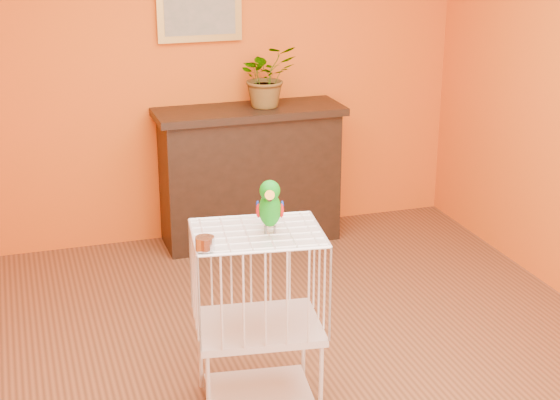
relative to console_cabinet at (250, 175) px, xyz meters
name	(u,v)px	position (x,y,z in m)	size (l,w,h in m)	color
ground	(298,375)	(-0.30, -2.01, -0.52)	(4.50, 4.50, 0.00)	brown
room_shell	(300,92)	(-0.30, -2.01, 1.07)	(4.50, 4.50, 4.50)	#E05A15
console_cabinet	(250,175)	(0.00, 0.00, 0.00)	(1.39, 0.50, 1.03)	black
potted_plant	(267,83)	(0.14, 0.00, 0.69)	(0.41, 0.46, 0.36)	#26722D
framed_picture	(199,7)	(-0.30, 0.21, 1.23)	(0.62, 0.04, 0.50)	#B18E3F
birdcage	(258,318)	(-0.59, -2.21, -0.02)	(0.68, 0.55, 0.96)	beige
feed_cup	(205,243)	(-0.88, -2.36, 0.48)	(0.09, 0.09, 0.06)	silver
parrot	(270,206)	(-0.53, -2.25, 0.58)	(0.15, 0.25, 0.28)	#59544C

